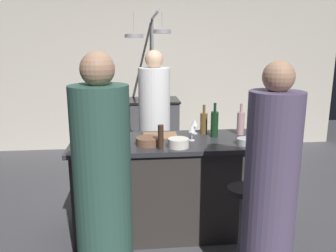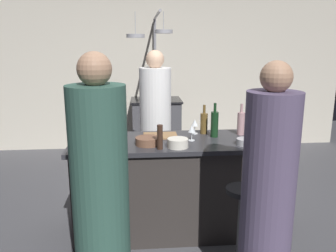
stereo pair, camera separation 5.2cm
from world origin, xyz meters
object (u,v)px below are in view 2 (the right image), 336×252
object	(u,v)px
mixing_bowl_wooden	(148,141)
stove_range	(156,126)
bar_stool_left	(111,229)
wine_bottle_green	(116,132)
mixing_bowl_ceramic	(178,143)
guest_left	(101,198)
wine_bottle_red	(215,124)
bar_stool_right	(241,224)
guest_right	(268,196)
wine_glass_near_left_guest	(195,123)
pepper_mill	(160,137)
chef	(156,130)
wine_bottle_amber	(204,123)
wine_bottle_dark	(98,128)
wine_glass_near_right_guest	(84,134)
wine_glass_by_chef	(192,130)
wine_bottle_rose	(241,123)
mixing_bowl_steel	(245,142)
cutting_board	(160,136)

from	to	relation	value
mixing_bowl_wooden	stove_range	bearing A→B (deg)	85.53
bar_stool_left	wine_bottle_green	size ratio (longest dim) A/B	2.37
stove_range	bar_stool_left	size ratio (longest dim) A/B	1.31
mixing_bowl_ceramic	guest_left	bearing A→B (deg)	-128.15
wine_bottle_red	mixing_bowl_ceramic	bearing A→B (deg)	-141.08
bar_stool_right	guest_right	world-z (taller)	guest_right
wine_glass_near_left_guest	bar_stool_right	bearing A→B (deg)	-73.40
wine_glass_near_left_guest	pepper_mill	bearing A→B (deg)	-127.82
chef	wine_bottle_red	world-z (taller)	chef
guest_right	bar_stool_left	bearing A→B (deg)	161.62
pepper_mill	wine_bottle_amber	bearing A→B (deg)	46.22
chef	wine_bottle_red	bearing A→B (deg)	-55.05
wine_bottle_dark	wine_glass_near_right_guest	xyz separation A→B (m)	(-0.10, -0.18, -0.01)
wine_glass_by_chef	mixing_bowl_ceramic	size ratio (longest dim) A/B	0.81
pepper_mill	wine_bottle_rose	size ratio (longest dim) A/B	0.69
mixing_bowl_steel	wine_glass_by_chef	bearing A→B (deg)	159.20
wine_bottle_amber	stove_range	bearing A→B (deg)	99.20
mixing_bowl_wooden	wine_bottle_rose	bearing A→B (deg)	16.36
bar_stool_left	wine_bottle_green	bearing A→B (deg)	87.85
pepper_mill	wine_bottle_rose	world-z (taller)	wine_bottle_rose
stove_range	bar_stool_left	xyz separation A→B (m)	(-0.50, -3.07, -0.07)
wine_bottle_rose	wine_glass_near_right_guest	distance (m)	1.49
wine_bottle_dark	mixing_bowl_steel	distance (m)	1.33
guest_right	wine_bottle_dark	distance (m)	1.63
pepper_mill	mixing_bowl_wooden	world-z (taller)	pepper_mill
guest_left	wine_bottle_amber	distance (m)	1.50
wine_bottle_green	wine_glass_near_left_guest	xyz separation A→B (m)	(0.75, 0.29, -0.00)
bar_stool_right	wine_bottle_rose	xyz separation A→B (m)	(0.19, 0.77, 0.64)
bar_stool_left	guest_right	bearing A→B (deg)	-18.38
pepper_mill	wine_bottle_red	size ratio (longest dim) A/B	0.64
wine_bottle_dark	chef	bearing A→B (deg)	53.85
guest_right	wine_bottle_green	world-z (taller)	guest_right
wine_bottle_amber	wine_glass_by_chef	bearing A→B (deg)	-122.68
stove_range	chef	distance (m)	1.65
chef	pepper_mill	world-z (taller)	chef
wine_bottle_red	wine_glass_near_right_guest	world-z (taller)	wine_bottle_red
stove_range	bar_stool_right	bearing A→B (deg)	-80.43
bar_stool_left	wine_glass_near_left_guest	xyz separation A→B (m)	(0.77, 0.84, 0.63)
stove_range	bar_stool_right	distance (m)	3.11
stove_range	wine_bottle_green	distance (m)	2.63
pepper_mill	guest_left	bearing A→B (deg)	-121.35
cutting_board	wine_bottle_red	bearing A→B (deg)	-5.83
bar_stool_left	mixing_bowl_steel	bearing A→B (deg)	20.12
chef	guest_left	bearing A→B (deg)	-103.78
mixing_bowl_wooden	pepper_mill	bearing A→B (deg)	-54.98
stove_range	mixing_bowl_wooden	xyz separation A→B (m)	(-0.20, -2.57, 0.49)
wine_bottle_rose	wine_bottle_amber	size ratio (longest dim) A/B	1.06
wine_glass_near_left_guest	stove_range	bearing A→B (deg)	96.85
mixing_bowl_ceramic	mixing_bowl_steel	distance (m)	0.60
wine_glass_near_left_guest	mixing_bowl_ceramic	xyz separation A→B (m)	(-0.22, -0.44, -0.07)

